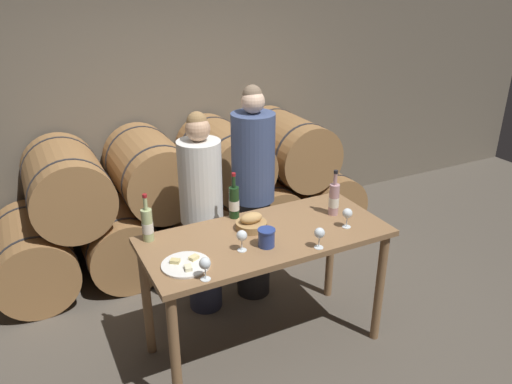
{
  "coord_description": "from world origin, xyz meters",
  "views": [
    {
      "loc": [
        -1.39,
        -2.59,
        2.53
      ],
      "look_at": [
        0.0,
        0.15,
        1.17
      ],
      "focal_mm": 35.0,
      "sensor_mm": 36.0,
      "label": 1
    }
  ],
  "objects_px": {
    "wine_glass_center": "(319,234)",
    "wine_glass_right": "(347,214)",
    "tasting_table": "(266,250)",
    "wine_glass_far_left": "(205,264)",
    "cheese_plate": "(186,264)",
    "bread_basket": "(251,223)",
    "blue_crock": "(266,237)",
    "wine_bottle_white": "(147,225)",
    "wine_glass_left": "(242,236)",
    "person_left": "(202,215)",
    "person_right": "(253,195)",
    "wine_bottle_red": "(234,202)",
    "wine_bottle_rose": "(334,199)"
  },
  "relations": [
    {
      "from": "person_right",
      "to": "blue_crock",
      "type": "bearing_deg",
      "value": -110.85
    },
    {
      "from": "person_right",
      "to": "cheese_plate",
      "type": "bearing_deg",
      "value": -137.35
    },
    {
      "from": "wine_bottle_red",
      "to": "wine_glass_far_left",
      "type": "distance_m",
      "value": 0.8
    },
    {
      "from": "tasting_table",
      "to": "wine_glass_far_left",
      "type": "bearing_deg",
      "value": -150.31
    },
    {
      "from": "blue_crock",
      "to": "wine_glass_far_left",
      "type": "height_order",
      "value": "wine_glass_far_left"
    },
    {
      "from": "tasting_table",
      "to": "blue_crock",
      "type": "height_order",
      "value": "blue_crock"
    },
    {
      "from": "wine_glass_far_left",
      "to": "wine_glass_center",
      "type": "xyz_separation_m",
      "value": [
        0.77,
        0.01,
        0.0
      ]
    },
    {
      "from": "wine_bottle_rose",
      "to": "wine_glass_center",
      "type": "height_order",
      "value": "wine_bottle_rose"
    },
    {
      "from": "wine_bottle_white",
      "to": "cheese_plate",
      "type": "bearing_deg",
      "value": -74.82
    },
    {
      "from": "person_left",
      "to": "wine_glass_right",
      "type": "bearing_deg",
      "value": -46.74
    },
    {
      "from": "wine_bottle_rose",
      "to": "wine_glass_right",
      "type": "relative_size",
      "value": 2.41
    },
    {
      "from": "wine_glass_right",
      "to": "cheese_plate",
      "type": "bearing_deg",
      "value": 178.45
    },
    {
      "from": "blue_crock",
      "to": "wine_glass_right",
      "type": "distance_m",
      "value": 0.61
    },
    {
      "from": "person_left",
      "to": "wine_bottle_rose",
      "type": "distance_m",
      "value": 1.01
    },
    {
      "from": "blue_crock",
      "to": "cheese_plate",
      "type": "bearing_deg",
      "value": 178.89
    },
    {
      "from": "wine_bottle_white",
      "to": "tasting_table",
      "type": "bearing_deg",
      "value": -20.98
    },
    {
      "from": "wine_glass_far_left",
      "to": "blue_crock",
      "type": "bearing_deg",
      "value": 20.04
    },
    {
      "from": "tasting_table",
      "to": "wine_glass_center",
      "type": "height_order",
      "value": "wine_glass_center"
    },
    {
      "from": "wine_bottle_red",
      "to": "wine_glass_left",
      "type": "relative_size",
      "value": 2.41
    },
    {
      "from": "person_left",
      "to": "wine_glass_right",
      "type": "distance_m",
      "value": 1.12
    },
    {
      "from": "cheese_plate",
      "to": "wine_glass_far_left",
      "type": "height_order",
      "value": "wine_glass_far_left"
    },
    {
      "from": "person_left",
      "to": "wine_glass_far_left",
      "type": "height_order",
      "value": "person_left"
    },
    {
      "from": "wine_bottle_red",
      "to": "wine_glass_far_left",
      "type": "xyz_separation_m",
      "value": [
        -0.48,
        -0.64,
        -0.02
      ]
    },
    {
      "from": "wine_bottle_red",
      "to": "wine_glass_left",
      "type": "height_order",
      "value": "wine_bottle_red"
    },
    {
      "from": "wine_glass_center",
      "to": "wine_glass_right",
      "type": "relative_size",
      "value": 1.0
    },
    {
      "from": "bread_basket",
      "to": "cheese_plate",
      "type": "height_order",
      "value": "bread_basket"
    },
    {
      "from": "person_right",
      "to": "wine_glass_right",
      "type": "bearing_deg",
      "value": -68.52
    },
    {
      "from": "wine_glass_far_left",
      "to": "wine_glass_center",
      "type": "relative_size",
      "value": 1.0
    },
    {
      "from": "tasting_table",
      "to": "bread_basket",
      "type": "xyz_separation_m",
      "value": [
        -0.05,
        0.11,
        0.17
      ]
    },
    {
      "from": "person_left",
      "to": "wine_glass_far_left",
      "type": "xyz_separation_m",
      "value": [
        -0.35,
        -0.96,
        0.19
      ]
    },
    {
      "from": "tasting_table",
      "to": "wine_glass_left",
      "type": "distance_m",
      "value": 0.35
    },
    {
      "from": "person_right",
      "to": "wine_bottle_rose",
      "type": "height_order",
      "value": "person_right"
    },
    {
      "from": "person_left",
      "to": "bread_basket",
      "type": "xyz_separation_m",
      "value": [
        0.16,
        -0.52,
        0.13
      ]
    },
    {
      "from": "tasting_table",
      "to": "blue_crock",
      "type": "relative_size",
      "value": 13.88
    },
    {
      "from": "tasting_table",
      "to": "wine_glass_right",
      "type": "bearing_deg",
      "value": -16.67
    },
    {
      "from": "wine_bottle_red",
      "to": "wine_glass_left",
      "type": "bearing_deg",
      "value": -108.82
    },
    {
      "from": "wine_glass_center",
      "to": "wine_glass_right",
      "type": "bearing_deg",
      "value": 24.61
    },
    {
      "from": "wine_glass_far_left",
      "to": "wine_glass_right",
      "type": "xyz_separation_m",
      "value": [
        1.1,
        0.16,
        0.0
      ]
    },
    {
      "from": "tasting_table",
      "to": "wine_glass_right",
      "type": "distance_m",
      "value": 0.61
    },
    {
      "from": "person_right",
      "to": "wine_glass_left",
      "type": "height_order",
      "value": "person_right"
    },
    {
      "from": "tasting_table",
      "to": "wine_bottle_white",
      "type": "bearing_deg",
      "value": 159.02
    },
    {
      "from": "wine_glass_right",
      "to": "tasting_table",
      "type": "bearing_deg",
      "value": 163.33
    },
    {
      "from": "person_left",
      "to": "person_right",
      "type": "relative_size",
      "value": 0.92
    },
    {
      "from": "wine_bottle_red",
      "to": "wine_glass_far_left",
      "type": "relative_size",
      "value": 2.41
    },
    {
      "from": "wine_glass_far_left",
      "to": "person_right",
      "type": "bearing_deg",
      "value": 50.7
    },
    {
      "from": "blue_crock",
      "to": "wine_glass_left",
      "type": "relative_size",
      "value": 0.85
    },
    {
      "from": "wine_bottle_rose",
      "to": "blue_crock",
      "type": "xyz_separation_m",
      "value": [
        -0.65,
        -0.19,
        -0.05
      ]
    },
    {
      "from": "wine_glass_left",
      "to": "blue_crock",
      "type": "bearing_deg",
      "value": -7.16
    },
    {
      "from": "wine_glass_left",
      "to": "person_left",
      "type": "bearing_deg",
      "value": 88.38
    },
    {
      "from": "tasting_table",
      "to": "person_right",
      "type": "bearing_deg",
      "value": 70.6
    }
  ]
}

